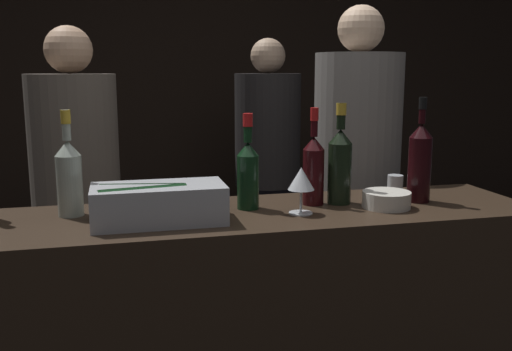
# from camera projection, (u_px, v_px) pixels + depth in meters

# --- Properties ---
(wall_back_chalkboard) EXTENTS (6.40, 0.06, 2.80)m
(wall_back_chalkboard) POSITION_uv_depth(u_px,v_px,m) (179.00, 75.00, 4.14)
(wall_back_chalkboard) COLOR black
(wall_back_chalkboard) RESTS_ON ground_plane
(bar_counter) EXTENTS (1.94, 0.51, 0.97)m
(bar_counter) POSITION_uv_depth(u_px,v_px,m) (258.00, 344.00, 2.02)
(bar_counter) COLOR #2D2116
(bar_counter) RESTS_ON ground_plane
(ice_bin_with_bottles) EXTENTS (0.41, 0.20, 0.12)m
(ice_bin_with_bottles) POSITION_uv_depth(u_px,v_px,m) (156.00, 202.00, 1.78)
(ice_bin_with_bottles) COLOR #B7BABF
(ice_bin_with_bottles) RESTS_ON bar_counter
(bowl_white) EXTENTS (0.17, 0.17, 0.06)m
(bowl_white) POSITION_uv_depth(u_px,v_px,m) (386.00, 199.00, 1.98)
(bowl_white) COLOR silver
(bowl_white) RESTS_ON bar_counter
(wine_glass) EXTENTS (0.09, 0.09, 0.16)m
(wine_glass) POSITION_uv_depth(u_px,v_px,m) (301.00, 180.00, 1.88)
(wine_glass) COLOR silver
(wine_glass) RESTS_ON bar_counter
(candle_votive) EXTENTS (0.06, 0.06, 0.06)m
(candle_votive) POSITION_uv_depth(u_px,v_px,m) (395.00, 183.00, 2.25)
(candle_votive) COLOR silver
(candle_votive) RESTS_ON bar_counter
(champagne_bottle) EXTENTS (0.08, 0.08, 0.36)m
(champagne_bottle) POSITION_uv_depth(u_px,v_px,m) (340.00, 163.00, 2.03)
(champagne_bottle) COLOR black
(champagne_bottle) RESTS_ON bar_counter
(red_wine_bottle_tall) EXTENTS (0.08, 0.08, 0.34)m
(red_wine_bottle_tall) POSITION_uv_depth(u_px,v_px,m) (313.00, 167.00, 2.01)
(red_wine_bottle_tall) COLOR black
(red_wine_bottle_tall) RESTS_ON bar_counter
(rose_wine_bottle) EXTENTS (0.08, 0.08, 0.35)m
(rose_wine_bottle) POSITION_uv_depth(u_px,v_px,m) (69.00, 175.00, 1.86)
(rose_wine_bottle) COLOR #9EA899
(rose_wine_bottle) RESTS_ON bar_counter
(red_wine_bottle_black_foil) EXTENTS (0.08, 0.08, 0.38)m
(red_wine_bottle_black_foil) POSITION_uv_depth(u_px,v_px,m) (420.00, 161.00, 2.05)
(red_wine_bottle_black_foil) COLOR black
(red_wine_bottle_black_foil) RESTS_ON bar_counter
(red_wine_bottle_burgundy) EXTENTS (0.08, 0.08, 0.33)m
(red_wine_bottle_burgundy) POSITION_uv_depth(u_px,v_px,m) (248.00, 171.00, 1.95)
(red_wine_bottle_burgundy) COLOR black
(red_wine_bottle_burgundy) RESTS_ON bar_counter
(person_in_hoodie) EXTENTS (0.40, 0.40, 1.72)m
(person_in_hoodie) POSITION_uv_depth(u_px,v_px,m) (356.00, 175.00, 2.67)
(person_in_hoodie) COLOR black
(person_in_hoodie) RESTS_ON ground_plane
(person_blond_tee) EXTENTS (0.40, 0.40, 1.63)m
(person_blond_tee) POSITION_uv_depth(u_px,v_px,m) (77.00, 189.00, 2.62)
(person_blond_tee) COLOR black
(person_blond_tee) RESTS_ON ground_plane
(person_grey_polo) EXTENTS (0.40, 0.40, 1.63)m
(person_grey_polo) POSITION_uv_depth(u_px,v_px,m) (268.00, 159.00, 3.54)
(person_grey_polo) COLOR black
(person_grey_polo) RESTS_ON ground_plane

